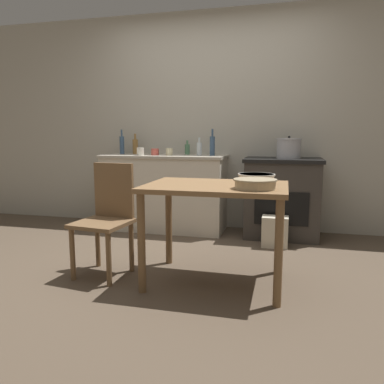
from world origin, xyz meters
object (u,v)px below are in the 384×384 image
at_px(mixing_bowl_large, 256,178).
at_px(bottle_mid_left, 212,145).
at_px(cup_center_right, 155,152).
at_px(cup_right, 169,152).
at_px(chair, 107,216).
at_px(bottle_far_left, 199,148).
at_px(flour_sack, 275,232).
at_px(stock_pot, 289,148).
at_px(bottle_center, 135,146).
at_px(mixing_bowl_small, 255,183).
at_px(stove, 282,198).
at_px(work_table, 216,199).
at_px(bottle_left, 122,145).
at_px(bottle_center_left, 187,149).
at_px(cup_mid_right, 140,152).

xyz_separation_m(mixing_bowl_large, bottle_mid_left, (-0.60, 1.33, 0.21)).
xyz_separation_m(cup_center_right, cup_right, (0.17, 0.01, 0.00)).
distance_m(chair, bottle_far_left, 1.64).
bearing_deg(flour_sack, bottle_mid_left, 148.78).
distance_m(bottle_mid_left, cup_right, 0.50).
height_order(stock_pot, bottle_center, bottle_center).
xyz_separation_m(stock_pot, cup_center_right, (-1.49, -0.07, -0.05)).
height_order(stock_pot, cup_right, stock_pot).
height_order(mixing_bowl_large, bottle_mid_left, bottle_mid_left).
distance_m(bottle_far_left, bottle_mid_left, 0.16).
distance_m(chair, cup_center_right, 1.46).
relative_size(stock_pot, cup_right, 3.22).
bearing_deg(cup_center_right, bottle_far_left, 14.04).
xyz_separation_m(mixing_bowl_small, bottle_far_left, (-0.77, 1.65, 0.17)).
distance_m(stove, mixing_bowl_small, 1.67).
bearing_deg(flour_sack, stock_pot, 74.79).
distance_m(chair, cup_right, 1.48).
distance_m(mixing_bowl_small, cup_center_right, 1.99).
xyz_separation_m(stove, work_table, (-0.47, -1.47, 0.21)).
bearing_deg(stock_pot, work_table, -109.97).
relative_size(mixing_bowl_large, bottle_mid_left, 0.94).
bearing_deg(stock_pot, stove, 154.35).
distance_m(bottle_left, cup_center_right, 0.54).
bearing_deg(cup_center_right, mixing_bowl_large, -44.15).
relative_size(flour_sack, bottle_center_left, 1.84).
relative_size(work_table, bottle_center_left, 6.17).
relative_size(bottle_center, cup_mid_right, 2.82).
height_order(work_table, bottle_far_left, bottle_far_left).
bearing_deg(chair, mixing_bowl_large, 15.72).
bearing_deg(chair, bottle_center, 111.58).
distance_m(bottle_center, cup_right, 0.56).
bearing_deg(bottle_center, stove, -4.72).
xyz_separation_m(chair, bottle_center, (-0.42, 1.63, 0.51)).
xyz_separation_m(stove, bottle_mid_left, (-0.79, 0.03, 0.57)).
xyz_separation_m(mixing_bowl_large, bottle_far_left, (-0.76, 1.34, 0.17)).
bearing_deg(bottle_center_left, work_table, -68.25).
xyz_separation_m(work_table, stock_pot, (0.52, 1.44, 0.34)).
relative_size(stove, flour_sack, 2.80).
height_order(work_table, bottle_center, bottle_center).
relative_size(stove, work_table, 0.83).
height_order(bottle_center_left, cup_right, bottle_center_left).
bearing_deg(mixing_bowl_large, work_table, -150.65).
bearing_deg(cup_center_right, flour_sack, -13.27).
relative_size(bottle_center, cup_right, 2.99).
height_order(stove, bottle_mid_left, bottle_mid_left).
height_order(mixing_bowl_large, cup_center_right, cup_center_right).
relative_size(stove, bottle_far_left, 4.25).
distance_m(work_table, cup_mid_right, 1.76).
distance_m(work_table, bottle_center_left, 1.78).
distance_m(flour_sack, bottle_left, 2.13).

